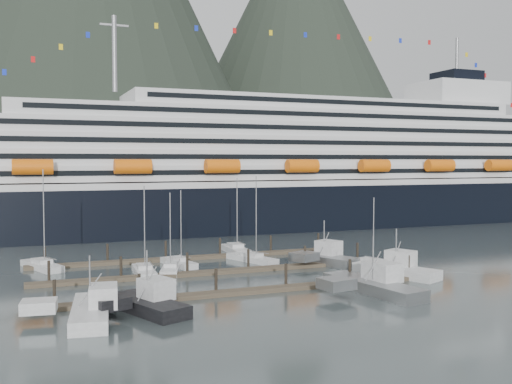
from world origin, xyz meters
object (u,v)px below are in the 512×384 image
(trawler_b, at_px, (146,304))
(trawler_e, at_px, (323,258))
(sailboat_b, at_px, (171,269))
(sailboat_c, at_px, (179,263))
(sailboat_h, at_px, (369,265))
(sailboat_a, at_px, (144,272))
(trawler_c, at_px, (372,285))
(cruise_ship, at_px, (286,176))
(trawler_d, at_px, (395,270))
(sailboat_f, at_px, (235,250))
(trawler_a, at_px, (89,310))
(sailboat_d, at_px, (252,259))
(sailboat_e, at_px, (42,266))

(trawler_b, relative_size, trawler_e, 0.98)
(sailboat_b, height_order, sailboat_c, sailboat_c)
(sailboat_c, xyz_separation_m, sailboat_h, (25.46, -11.70, -0.00))
(sailboat_a, relative_size, trawler_c, 0.85)
(cruise_ship, bearing_deg, trawler_b, -124.30)
(sailboat_c, bearing_deg, sailboat_a, 118.06)
(sailboat_c, distance_m, trawler_d, 31.38)
(sailboat_f, relative_size, trawler_a, 1.02)
(cruise_ship, relative_size, trawler_b, 18.36)
(trawler_a, bearing_deg, sailboat_c, -23.10)
(trawler_c, height_order, trawler_d, trawler_c)
(sailboat_f, relative_size, trawler_b, 1.15)
(cruise_ship, distance_m, trawler_a, 88.52)
(cruise_ship, distance_m, sailboat_b, 63.65)
(sailboat_a, bearing_deg, sailboat_f, -48.61)
(sailboat_b, distance_m, trawler_a, 25.40)
(sailboat_d, xyz_separation_m, trawler_a, (-27.13, -25.42, 0.48))
(sailboat_a, relative_size, trawler_a, 0.97)
(trawler_a, height_order, trawler_d, trawler_d)
(cruise_ship, xyz_separation_m, sailboat_h, (-12.02, -55.69, -11.65))
(sailboat_a, bearing_deg, trawler_c, -128.55)
(sailboat_c, xyz_separation_m, sailboat_d, (11.48, -0.52, 0.01))
(sailboat_f, xyz_separation_m, sailboat_h, (13.30, -20.74, -0.03))
(sailboat_b, distance_m, trawler_d, 30.95)
(sailboat_c, height_order, trawler_d, sailboat_c)
(sailboat_c, relative_size, sailboat_h, 1.09)
(sailboat_b, xyz_separation_m, trawler_c, (19.06, -21.59, 0.54))
(sailboat_d, height_order, trawler_e, sailboat_d)
(sailboat_a, bearing_deg, trawler_e, -89.55)
(sailboat_e, height_order, trawler_d, sailboat_e)
(trawler_c, bearing_deg, trawler_b, 79.26)
(sailboat_c, distance_m, sailboat_d, 11.49)
(sailboat_b, height_order, trawler_c, sailboat_b)
(sailboat_b, bearing_deg, trawler_c, -119.94)
(sailboat_c, distance_m, trawler_b, 27.27)
(sailboat_d, xyz_separation_m, trawler_b, (-21.33, -24.90, 0.50))
(sailboat_b, bearing_deg, trawler_b, 178.64)
(sailboat_a, distance_m, trawler_d, 34.20)
(sailboat_e, height_order, sailboat_h, sailboat_e)
(sailboat_e, distance_m, trawler_a, 30.78)
(sailboat_e, height_order, sailboat_f, sailboat_e)
(sailboat_a, xyz_separation_m, sailboat_b, (3.94, 0.76, -0.02))
(cruise_ship, bearing_deg, sailboat_h, -102.18)
(sailboat_f, bearing_deg, sailboat_h, -146.19)
(sailboat_h, bearing_deg, sailboat_c, 47.50)
(cruise_ship, relative_size, sailboat_c, 18.01)
(sailboat_b, relative_size, sailboat_f, 0.88)
(sailboat_e, distance_m, sailboat_f, 31.48)
(sailboat_a, distance_m, trawler_e, 26.87)
(sailboat_d, relative_size, trawler_a, 1.05)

